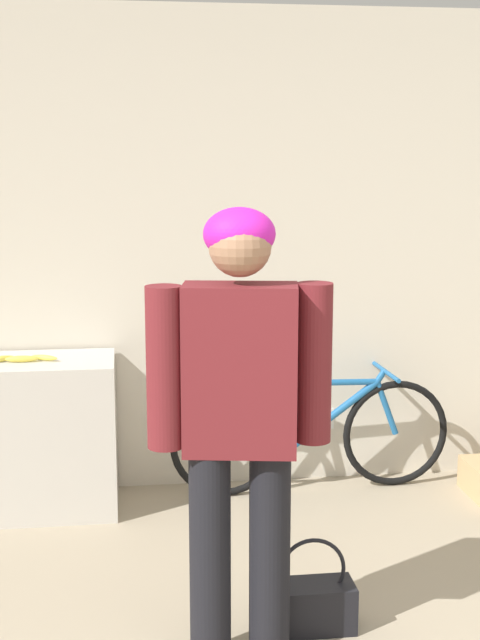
{
  "coord_description": "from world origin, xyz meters",
  "views": [
    {
      "loc": [
        -0.58,
        -1.83,
        1.83
      ],
      "look_at": [
        -0.19,
        1.15,
        1.27
      ],
      "focal_mm": 50.0,
      "sensor_mm": 36.0,
      "label": 1
    }
  ],
  "objects_px": {
    "handbag": "(312,603)",
    "banana": "(21,359)",
    "bicycle": "(312,433)",
    "person": "(240,406)"
  },
  "relations": [
    {
      "from": "handbag",
      "to": "banana",
      "type": "bearing_deg",
      "value": 132.49
    },
    {
      "from": "bicycle",
      "to": "banana",
      "type": "bearing_deg",
      "value": -178.53
    },
    {
      "from": "person",
      "to": "handbag",
      "type": "relative_size",
      "value": 4.39
    },
    {
      "from": "bicycle",
      "to": "handbag",
      "type": "distance_m",
      "value": 1.48
    },
    {
      "from": "person",
      "to": "bicycle",
      "type": "distance_m",
      "value": 1.82
    },
    {
      "from": "bicycle",
      "to": "person",
      "type": "bearing_deg",
      "value": -113.09
    },
    {
      "from": "person",
      "to": "banana",
      "type": "height_order",
      "value": "person"
    },
    {
      "from": "bicycle",
      "to": "banana",
      "type": "distance_m",
      "value": 1.6
    },
    {
      "from": "banana",
      "to": "handbag",
      "type": "xyz_separation_m",
      "value": [
        1.22,
        -1.33,
        -0.71
      ]
    },
    {
      "from": "banana",
      "to": "handbag",
      "type": "distance_m",
      "value": 1.94
    }
  ]
}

